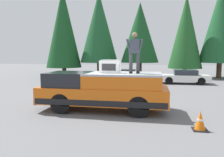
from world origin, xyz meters
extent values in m
plane|color=slate|center=(0.00, 0.00, 0.00)|extent=(90.00, 90.00, 0.00)
cube|color=orange|center=(-0.26, 0.36, 0.70)|extent=(2.00, 5.50, 0.70)
cube|color=black|center=(-0.26, 0.36, 0.51)|extent=(2.01, 5.39, 0.24)
cube|color=black|center=(-0.26, 1.87, 1.35)|extent=(1.84, 1.87, 0.60)
cube|color=orange|center=(-0.26, -0.52, 1.31)|extent=(1.92, 3.19, 0.52)
cube|color=#A8AAAF|center=(-0.26, -0.52, 1.61)|extent=(1.94, 3.19, 0.08)
cube|color=#232326|center=(-0.26, 3.05, 0.43)|extent=(1.96, 0.16, 0.20)
cube|color=#B2B5BA|center=(-0.26, -2.33, 0.43)|extent=(1.96, 0.16, 0.20)
cylinder|color=black|center=(-1.11, 1.95, 0.42)|extent=(0.30, 0.84, 0.84)
cylinder|color=black|center=(0.59, 1.95, 0.42)|extent=(0.30, 0.84, 0.84)
cylinder|color=black|center=(-1.11, -1.24, 0.42)|extent=(0.30, 0.84, 0.84)
cylinder|color=black|center=(0.59, -1.24, 0.42)|extent=(0.30, 0.84, 0.84)
cube|color=white|center=(-0.25, 0.05, 1.91)|extent=(0.64, 0.84, 0.52)
cube|color=#2D2D30|center=(-0.57, 0.05, 1.91)|extent=(0.01, 0.59, 0.29)
cube|color=#99999E|center=(-0.25, 0.05, 2.19)|extent=(0.58, 0.76, 0.04)
cylinder|color=#333338|center=(-0.33, -1.15, 2.07)|extent=(0.15, 0.15, 0.84)
cube|color=black|center=(-0.37, -1.15, 1.69)|extent=(0.26, 0.11, 0.08)
cylinder|color=#333338|center=(-0.33, -0.85, 2.07)|extent=(0.15, 0.15, 0.84)
cube|color=black|center=(-0.37, -0.85, 1.69)|extent=(0.26, 0.11, 0.08)
cube|color=#474C5B|center=(-0.33, -1.00, 2.78)|extent=(0.24, 0.40, 0.58)
sphere|color=#A37A5B|center=(-0.33, -1.00, 3.23)|extent=(0.22, 0.22, 0.22)
cylinder|color=#474C5B|center=(-0.36, -1.24, 2.78)|extent=(0.09, 0.23, 0.58)
cylinder|color=#474C5B|center=(-0.36, -0.75, 2.78)|extent=(0.09, 0.23, 0.58)
cube|color=white|center=(9.78, -4.40, 0.49)|extent=(1.64, 4.10, 0.50)
cube|color=#282D38|center=(9.78, -4.50, 0.95)|extent=(1.31, 1.89, 0.42)
cylinder|color=black|center=(9.06, -3.12, 0.31)|extent=(0.20, 0.62, 0.62)
cylinder|color=black|center=(10.50, -3.12, 0.31)|extent=(0.20, 0.62, 0.62)
cylinder|color=black|center=(9.06, -5.67, 0.31)|extent=(0.20, 0.62, 0.62)
cylinder|color=black|center=(10.50, -5.67, 0.31)|extent=(0.20, 0.62, 0.62)
cube|color=navy|center=(9.46, 0.73, 0.49)|extent=(1.64, 4.10, 0.50)
cube|color=#282D38|center=(9.46, 0.63, 0.95)|extent=(1.31, 1.89, 0.42)
cylinder|color=black|center=(8.74, 2.00, 0.31)|extent=(0.20, 0.62, 0.62)
cylinder|color=black|center=(10.18, 2.00, 0.31)|extent=(0.20, 0.62, 0.62)
cylinder|color=black|center=(8.74, -0.55, 0.31)|extent=(0.20, 0.62, 0.62)
cylinder|color=black|center=(10.18, -0.55, 0.31)|extent=(0.20, 0.62, 0.62)
cube|color=black|center=(-2.25, -3.28, 0.01)|extent=(0.47, 0.47, 0.03)
cone|color=orange|center=(-2.25, -3.28, 0.31)|extent=(0.36, 0.36, 0.62)
cylinder|color=white|center=(-2.25, -3.28, 0.34)|extent=(0.19, 0.19, 0.06)
cylinder|color=#4C3826|center=(15.08, -8.64, 0.81)|extent=(0.51, 0.51, 1.62)
cone|color=#1E562D|center=(15.08, -8.64, 5.86)|extent=(4.24, 4.24, 8.46)
cylinder|color=#4C3826|center=(15.05, -5.16, 0.50)|extent=(0.43, 0.43, 1.00)
cone|color=#235B28|center=(15.05, -5.16, 4.85)|extent=(3.56, 3.56, 7.70)
cylinder|color=#4C3826|center=(14.57, -0.38, 0.81)|extent=(0.49, 0.49, 1.61)
cone|color=#194C23|center=(14.57, -0.38, 4.79)|extent=(4.06, 4.06, 6.36)
cylinder|color=#4C3826|center=(15.03, 4.25, 0.79)|extent=(0.51, 0.51, 1.58)
cone|color=#1E562D|center=(15.03, 4.25, 5.51)|extent=(4.26, 4.26, 7.86)
cylinder|color=#4C3826|center=(14.16, 8.15, 0.51)|extent=(0.47, 0.47, 1.01)
cone|color=#194C23|center=(14.16, 8.15, 5.45)|extent=(3.94, 3.94, 8.87)
camera|label=1|loc=(-9.51, -1.71, 2.41)|focal=35.22mm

